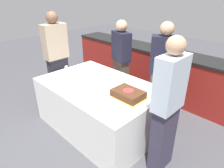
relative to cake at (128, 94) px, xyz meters
The scene contains 12 objects.
ground_plane 0.96m from the cake, behind, with size 14.00×14.00×0.00m, color #424247.
back_counter 1.76m from the cake, 108.46° to the left, with size 4.40×0.58×0.92m.
dining_table 0.69m from the cake, behind, with size 1.79×1.17×0.74m.
cake is the anchor object (origin of this frame).
plate_stack 1.05m from the cake, behind, with size 0.23×0.23×0.04m.
wine_glass 1.15m from the cake, behind, with size 0.07×0.07×0.17m.
side_plate_near_cake 0.30m from the cake, 106.05° to the left, with size 0.19×0.19×0.00m.
utensil_pile 0.78m from the cake, 138.64° to the right, with size 0.13×0.08×0.02m.
person_cutting_cake 0.78m from the cake, 90.00° to the left, with size 0.44×0.39×1.61m.
person_seated_left 1.67m from the cake, behind, with size 0.20×0.41×1.68m.
person_seated_right 0.57m from the cake, ahead, with size 0.20×0.38×1.63m.
person_standing_back 1.15m from the cake, 137.22° to the left, with size 0.43×0.32×1.54m.
Camera 1 is at (1.99, -1.72, 2.02)m, focal length 32.00 mm.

